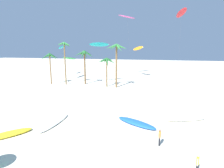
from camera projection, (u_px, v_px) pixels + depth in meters
The scene contains 17 objects.
palm_tree_0 at pixel (50, 58), 45.52m from camera, with size 4.70×4.56×8.19m.
palm_tree_1 at pixel (64, 49), 44.96m from camera, with size 3.85×3.55×11.00m.
palm_tree_2 at pixel (85, 57), 46.10m from camera, with size 4.99×4.74×8.85m.
palm_tree_3 at pixel (106, 62), 43.02m from camera, with size 4.83×4.68×7.16m.
palm_tree_4 at pixel (117, 52), 41.49m from camera, with size 5.11×5.24×10.45m.
flying_kite_0 at pixel (70, 58), 55.27m from camera, with size 4.46×8.17×7.16m.
flying_kite_1 at pixel (138, 48), 57.13m from camera, with size 5.55×11.23×10.46m.
flying_kite_2 at pixel (62, 47), 61.23m from camera, with size 3.78×6.28×10.57m.
flying_kite_3 at pixel (127, 17), 57.88m from camera, with size 5.98×9.36×20.19m.
flying_kite_4 at pixel (99, 44), 46.13m from camera, with size 5.55×5.35×11.03m.
flying_kite_6 at pixel (181, 13), 48.20m from camera, with size 3.14×5.76×20.26m.
grounded_kite_0 at pixel (8, 134), 19.07m from camera, with size 4.10×4.68×0.41m.
grounded_kite_1 at pixel (55, 122), 22.21m from camera, with size 1.23×5.91×0.31m.
grounded_kite_2 at pixel (185, 119), 23.20m from camera, with size 5.36×3.00×0.40m.
grounded_kite_3 at pixel (136, 123), 22.00m from camera, with size 5.57×3.79×0.43m.
person_foreground_walker at pixel (197, 163), 13.17m from camera, with size 0.26×0.50×1.61m.
person_near_left at pixel (160, 137), 17.04m from camera, with size 0.22×0.51×1.69m.
Camera 1 is at (8.65, -2.57, 9.28)m, focal length 28.29 mm.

